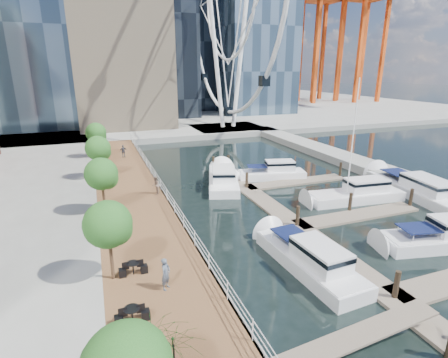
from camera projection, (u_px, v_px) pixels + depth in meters
ground at (326, 291)px, 20.07m from camera, size 520.00×520.00×0.00m
boardwalk at (135, 210)px, 30.32m from camera, size 6.00×60.00×1.00m
seawall at (169, 205)px, 31.32m from camera, size 0.25×60.00×1.00m
land_far at (131, 108)px, 111.06m from camera, size 200.00×114.00×1.00m
breakwater at (362, 165)px, 44.46m from camera, size 4.00×60.00×1.00m
pier at (228, 129)px, 71.06m from camera, size 14.00×12.00×1.00m
railing at (167, 195)px, 30.98m from camera, size 0.10×60.00×1.05m
floating_docks at (333, 205)px, 31.50m from camera, size 16.00×34.00×2.60m
port_cranes at (326, 46)px, 122.12m from camera, size 40.00×52.00×38.00m
street_trees at (101, 174)px, 27.49m from camera, size 2.60×42.60×4.60m
cafe_tables at (148, 343)px, 14.40m from camera, size 2.50×13.70×0.74m
yacht_foreground at (441, 246)px, 25.19m from camera, size 10.11×4.61×2.15m
pedestrian_near at (166, 274)px, 18.35m from camera, size 0.75×0.77×1.79m
pedestrian_mid at (156, 185)px, 32.46m from camera, size 0.80×0.95×1.72m
pedestrian_far at (123, 151)px, 46.08m from camera, size 1.01×0.49×1.67m
moored_yachts at (349, 207)px, 32.23m from camera, size 22.87×37.45×11.50m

